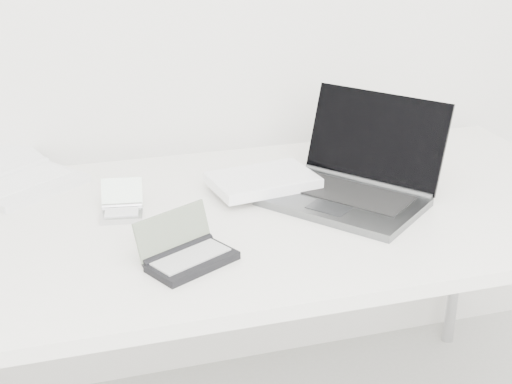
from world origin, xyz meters
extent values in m
cube|color=white|center=(0.00, 1.55, 0.71)|extent=(1.60, 0.80, 0.03)
cylinder|color=silver|center=(0.75, 1.90, 0.35)|extent=(0.04, 0.04, 0.70)
cube|color=#57595C|center=(0.18, 1.52, 0.74)|extent=(0.39, 0.41, 0.02)
cube|color=black|center=(0.20, 1.54, 0.75)|extent=(0.27, 0.29, 0.00)
cube|color=black|center=(0.29, 1.61, 0.85)|extent=(0.27, 0.31, 0.21)
cylinder|color=#57595C|center=(0.27, 1.59, 0.75)|extent=(0.22, 0.27, 0.02)
cube|color=#36383B|center=(0.13, 1.48, 0.75)|extent=(0.10, 0.11, 0.00)
cube|color=white|center=(0.02, 1.64, 0.76)|extent=(0.26, 0.19, 0.02)
cube|color=white|center=(0.02, 1.64, 0.77)|extent=(0.25, 0.19, 0.00)
cube|color=white|center=(-0.50, 1.82, 0.74)|extent=(0.29, 0.28, 0.02)
cube|color=white|center=(-0.51, 1.83, 0.75)|extent=(0.23, 0.21, 0.00)
cylinder|color=white|center=(-0.55, 1.88, 0.75)|extent=(0.20, 0.16, 0.02)
cube|color=silver|center=(-0.31, 1.59, 0.74)|extent=(0.10, 0.08, 0.01)
cube|color=silver|center=(-0.31, 1.59, 0.74)|extent=(0.08, 0.05, 0.00)
cube|color=gray|center=(-0.30, 1.64, 0.77)|extent=(0.09, 0.05, 0.05)
cylinder|color=silver|center=(-0.30, 1.62, 0.74)|extent=(0.09, 0.03, 0.01)
cube|color=black|center=(-0.21, 1.34, 0.74)|extent=(0.19, 0.15, 0.02)
cube|color=#979797|center=(-0.21, 1.34, 0.75)|extent=(0.16, 0.12, 0.00)
cube|color=slate|center=(-0.23, 1.39, 0.78)|extent=(0.16, 0.10, 0.08)
cylinder|color=black|center=(-0.23, 1.38, 0.75)|extent=(0.15, 0.09, 0.02)
camera|label=1|loc=(-0.42, 0.16, 1.39)|focal=50.00mm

